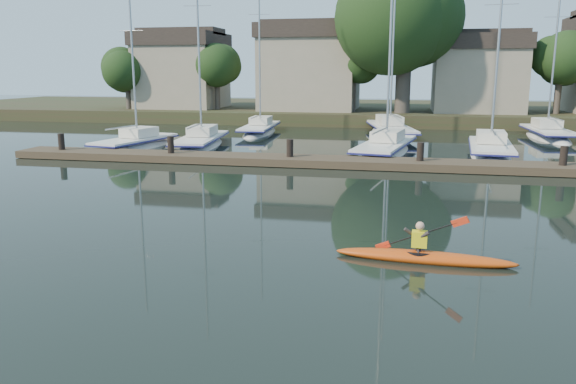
% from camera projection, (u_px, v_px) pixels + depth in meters
% --- Properties ---
extents(ground, '(160.00, 160.00, 0.00)m').
position_uv_depth(ground, '(297.00, 269.00, 12.61)').
color(ground, black).
rests_on(ground, ground).
extents(kayak, '(4.18, 0.98, 1.33)m').
position_uv_depth(kayak, '(424.00, 255.00, 13.06)').
color(kayak, '#CB4A0F').
rests_on(kayak, ground).
extents(dock, '(34.00, 2.00, 1.80)m').
position_uv_depth(dock, '(353.00, 162.00, 25.96)').
color(dock, '#463928').
rests_on(dock, ground).
extents(sailboat_0, '(3.26, 7.43, 11.40)m').
position_uv_depth(sailboat_0, '(136.00, 151.00, 32.25)').
color(sailboat_0, silver).
rests_on(sailboat_0, ground).
extents(sailboat_1, '(3.03, 8.55, 13.68)m').
position_uv_depth(sailboat_1, '(201.00, 150.00, 32.89)').
color(sailboat_1, silver).
rests_on(sailboat_1, ground).
extents(sailboat_2, '(3.67, 9.39, 15.17)m').
position_uv_depth(sailboat_2, '(385.00, 157.00, 30.10)').
color(sailboat_2, silver).
rests_on(sailboat_2, ground).
extents(sailboat_3, '(2.86, 8.35, 13.21)m').
position_uv_depth(sailboat_3, '(490.00, 159.00, 29.47)').
color(sailboat_3, silver).
rests_on(sailboat_3, ground).
extents(sailboat_5, '(2.52, 8.57, 14.01)m').
position_uv_depth(sailboat_5, '(260.00, 135.00, 40.08)').
color(sailboat_5, silver).
rests_on(sailboat_5, ground).
extents(sailboat_6, '(4.32, 10.93, 17.01)m').
position_uv_depth(sailboat_6, '(390.00, 138.00, 38.93)').
color(sailboat_6, silver).
rests_on(sailboat_6, ground).
extents(sailboat_7, '(2.49, 8.37, 13.37)m').
position_uv_depth(sailboat_7, '(547.00, 141.00, 37.00)').
color(sailboat_7, silver).
rests_on(sailboat_7, ground).
extents(shore, '(90.00, 25.25, 12.75)m').
position_uv_depth(shore, '(399.00, 83.00, 50.16)').
color(shore, '#26341A').
rests_on(shore, ground).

